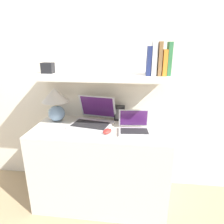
% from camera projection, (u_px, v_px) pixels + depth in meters
% --- Properties ---
extents(ground_plane, '(12.00, 12.00, 0.00)m').
position_uv_depth(ground_plane, '(96.00, 221.00, 1.74)').
color(ground_plane, '#9E8460').
extents(wall_back, '(6.00, 0.05, 2.40)m').
position_uv_depth(wall_back, '(106.00, 73.00, 1.95)').
color(wall_back, silver).
rests_on(wall_back, ground_plane).
extents(desk, '(1.19, 0.56, 0.76)m').
position_uv_depth(desk, '(101.00, 165.00, 1.88)').
color(desk, silver).
rests_on(desk, ground_plane).
extents(back_riser, '(1.19, 0.04, 1.20)m').
position_uv_depth(back_riser, '(106.00, 131.00, 2.09)').
color(back_riser, silver).
rests_on(back_riser, ground_plane).
extents(shelf, '(1.19, 0.51, 0.03)m').
position_uv_depth(shelf, '(101.00, 76.00, 1.68)').
color(shelf, silver).
rests_on(shelf, back_riser).
extents(table_lamp, '(0.25, 0.25, 0.32)m').
position_uv_depth(table_lamp, '(55.00, 101.00, 1.86)').
color(table_lamp, '#7593B2').
rests_on(table_lamp, desk).
extents(laptop_large, '(0.41, 0.40, 0.25)m').
position_uv_depth(laptop_large, '(93.00, 119.00, 1.83)').
color(laptop_large, silver).
rests_on(laptop_large, desk).
extents(laptop_small, '(0.27, 0.22, 0.18)m').
position_uv_depth(laptop_small, '(134.00, 127.00, 1.67)').
color(laptop_small, silver).
rests_on(laptop_small, desk).
extents(computer_mouse, '(0.09, 0.11, 0.03)m').
position_uv_depth(computer_mouse, '(107.00, 131.00, 1.65)').
color(computer_mouse, red).
rests_on(computer_mouse, desk).
extents(router_box, '(0.09, 0.08, 0.14)m').
position_uv_depth(router_box, '(120.00, 113.00, 1.93)').
color(router_box, black).
rests_on(router_box, desk).
extents(book_green, '(0.03, 0.13, 0.26)m').
position_uv_depth(book_green, '(169.00, 59.00, 1.57)').
color(book_green, '#2D7042').
rests_on(book_green, shelf).
extents(book_orange, '(0.03, 0.16, 0.20)m').
position_uv_depth(book_orange, '(164.00, 62.00, 1.59)').
color(book_orange, orange).
rests_on(book_orange, shelf).
extents(book_brown, '(0.03, 0.18, 0.26)m').
position_uv_depth(book_brown, '(159.00, 59.00, 1.58)').
color(book_brown, brown).
rests_on(book_brown, shelf).
extents(book_white, '(0.04, 0.16, 0.26)m').
position_uv_depth(book_white, '(154.00, 58.00, 1.59)').
color(book_white, silver).
rests_on(book_white, shelf).
extents(book_navy, '(0.04, 0.16, 0.23)m').
position_uv_depth(book_navy, '(149.00, 61.00, 1.60)').
color(book_navy, navy).
rests_on(book_navy, shelf).
extents(shelf_gadget, '(0.10, 0.08, 0.09)m').
position_uv_depth(shelf_gadget, '(48.00, 68.00, 1.71)').
color(shelf_gadget, black).
rests_on(shelf_gadget, shelf).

